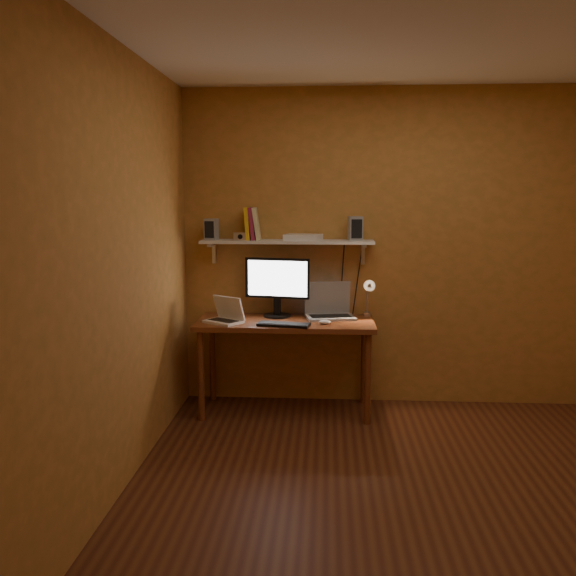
# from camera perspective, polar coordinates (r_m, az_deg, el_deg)

# --- Properties ---
(room) EXTENTS (3.44, 3.24, 2.64)m
(room) POSITION_cam_1_polar(r_m,az_deg,el_deg) (3.52, 11.96, 1.43)
(room) COLOR #572D16
(room) RESTS_ON ground
(desk) EXTENTS (1.40, 0.60, 0.75)m
(desk) POSITION_cam_1_polar(r_m,az_deg,el_deg) (4.86, -0.23, -4.04)
(desk) COLOR brown
(desk) RESTS_ON ground
(wall_shelf) EXTENTS (1.40, 0.25, 0.21)m
(wall_shelf) POSITION_cam_1_polar(r_m,az_deg,el_deg) (4.95, -0.08, 4.32)
(wall_shelf) COLOR silver
(wall_shelf) RESTS_ON room
(monitor) EXTENTS (0.53, 0.26, 0.48)m
(monitor) POSITION_cam_1_polar(r_m,az_deg,el_deg) (4.95, -1.03, 0.38)
(monitor) COLOR black
(monitor) RESTS_ON desk
(laptop) EXTENTS (0.43, 0.34, 0.29)m
(laptop) POSITION_cam_1_polar(r_m,az_deg,el_deg) (4.97, 3.85, -1.90)
(laptop) COLOR gray
(laptop) RESTS_ON desk
(netbook) EXTENTS (0.34, 0.32, 0.21)m
(netbook) POSITION_cam_1_polar(r_m,az_deg,el_deg) (4.79, -5.83, -2.55)
(netbook) COLOR white
(netbook) RESTS_ON desk
(keyboard) EXTENTS (0.41, 0.20, 0.02)m
(keyboard) POSITION_cam_1_polar(r_m,az_deg,el_deg) (4.64, -0.41, -3.44)
(keyboard) COLOR black
(keyboard) RESTS_ON desk
(mouse) EXTENTS (0.10, 0.07, 0.03)m
(mouse) POSITION_cam_1_polar(r_m,az_deg,el_deg) (4.70, 3.46, -3.20)
(mouse) COLOR white
(mouse) RESTS_ON desk
(desk_lamp) EXTENTS (0.09, 0.23, 0.38)m
(desk_lamp) POSITION_cam_1_polar(r_m,az_deg,el_deg) (4.93, 7.55, -0.45)
(desk_lamp) COLOR silver
(desk_lamp) RESTS_ON desk
(speaker_left) EXTENTS (0.11, 0.11, 0.17)m
(speaker_left) POSITION_cam_1_polar(r_m,az_deg,el_deg) (5.01, -7.18, 5.48)
(speaker_left) COLOR gray
(speaker_left) RESTS_ON wall_shelf
(speaker_right) EXTENTS (0.12, 0.12, 0.19)m
(speaker_right) POSITION_cam_1_polar(r_m,az_deg,el_deg) (4.94, 6.31, 5.56)
(speaker_right) COLOR gray
(speaker_right) RESTS_ON wall_shelf
(books) EXTENTS (0.14, 0.18, 0.26)m
(books) POSITION_cam_1_polar(r_m,az_deg,el_deg) (4.98, -3.39, 6.03)
(books) COLOR gold
(books) RESTS_ON wall_shelf
(shelf_camera) EXTENTS (0.11, 0.06, 0.06)m
(shelf_camera) POSITION_cam_1_polar(r_m,az_deg,el_deg) (4.91, -4.51, 4.83)
(shelf_camera) COLOR silver
(shelf_camera) RESTS_ON wall_shelf
(router) EXTENTS (0.32, 0.25, 0.05)m
(router) POSITION_cam_1_polar(r_m,az_deg,el_deg) (4.95, 1.42, 4.78)
(router) COLOR white
(router) RESTS_ON wall_shelf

